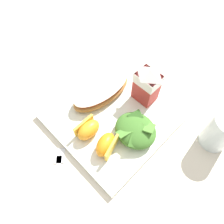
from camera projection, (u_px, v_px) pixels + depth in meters
The scene contains 10 objects.
ground at pixel (112, 117), 0.53m from camera, with size 3.00×3.00×0.00m, color beige.
white_plate at pixel (112, 116), 0.53m from camera, with size 0.28×0.28×0.02m, color white.
cheesy_pizza_bread at pixel (101, 91), 0.53m from camera, with size 0.09×0.18×0.04m.
green_salad_pile at pixel (136, 129), 0.48m from camera, with size 0.10×0.09×0.05m.
milk_carton at pixel (147, 83), 0.50m from camera, with size 0.06×0.04×0.11m.
orange_wedge_front at pixel (88, 129), 0.48m from camera, with size 0.04×0.06×0.04m.
orange_wedge_middle at pixel (106, 145), 0.46m from camera, with size 0.05×0.07×0.04m.
paper_napkin at pixel (81, 62), 0.63m from camera, with size 0.11×0.11×0.00m, color white.
metal_fork at pixel (57, 182), 0.45m from camera, with size 0.15×0.14×0.01m.
drinking_clear_cup at pixel (221, 132), 0.46m from camera, with size 0.06×0.06×0.10m, color silver.
Camera 1 is at (0.18, -0.18, 0.47)m, focal length 32.90 mm.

